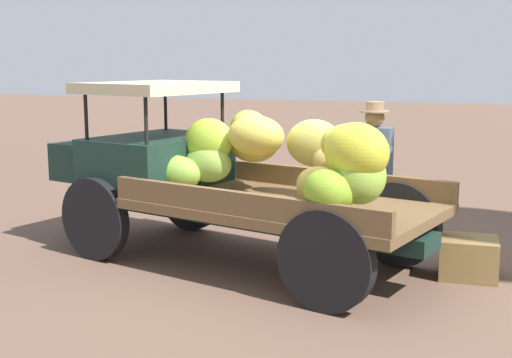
% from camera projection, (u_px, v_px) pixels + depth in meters
% --- Properties ---
extents(ground_plane, '(60.00, 60.00, 0.00)m').
position_uv_depth(ground_plane, '(295.00, 262.00, 7.26)').
color(ground_plane, brown).
extents(truck, '(4.65, 2.57, 1.89)m').
position_uv_depth(truck, '(222.00, 170.00, 7.22)').
color(truck, '#172F28').
rests_on(truck, ground).
extents(farmer, '(0.53, 0.47, 1.67)m').
position_uv_depth(farmer, '(373.00, 165.00, 7.71)').
color(farmer, '#906254').
rests_on(farmer, ground).
extents(wooden_crate, '(0.59, 0.54, 0.40)m').
position_uv_depth(wooden_crate, '(468.00, 258.00, 6.71)').
color(wooden_crate, olive).
rests_on(wooden_crate, ground).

